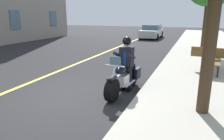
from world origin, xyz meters
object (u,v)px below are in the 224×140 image
(motorcycle_main, at_px, (124,78))
(bench_sidewalk, at_px, (214,58))
(car_silver, at_px, (152,32))
(rider_main, at_px, (126,59))

(motorcycle_main, bearing_deg, bench_sidewalk, 139.03)
(car_silver, distance_m, bench_sidewalk, 14.17)
(car_silver, relative_size, bench_sidewalk, 2.51)
(motorcycle_main, xyz_separation_m, rider_main, (-0.19, 0.01, 0.58))
(motorcycle_main, relative_size, rider_main, 1.28)
(motorcycle_main, bearing_deg, rider_main, 176.45)
(motorcycle_main, height_order, rider_main, rider_main)
(bench_sidewalk, bearing_deg, rider_main, -42.60)
(motorcycle_main, xyz_separation_m, bench_sidewalk, (-3.17, 2.75, 0.26))
(car_silver, height_order, bench_sidewalk, car_silver)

